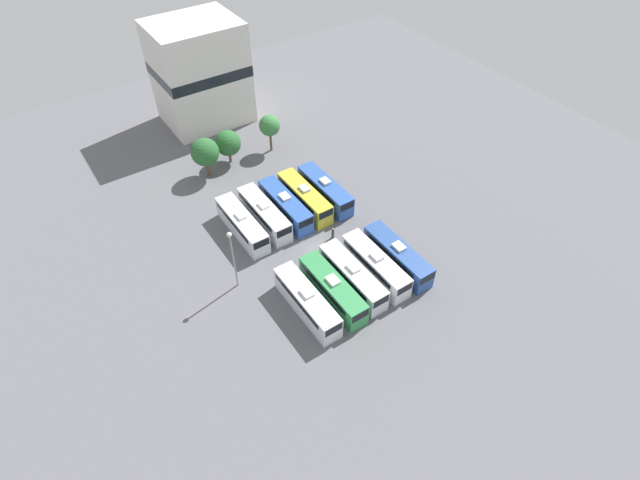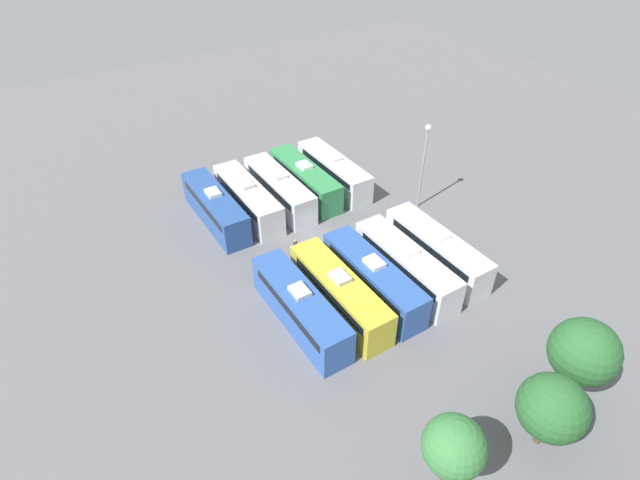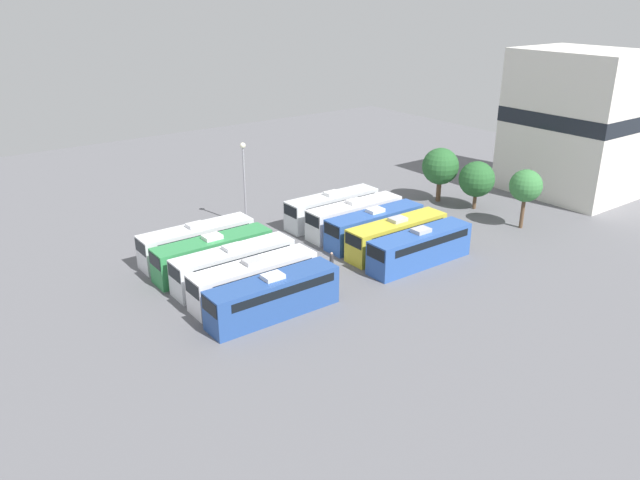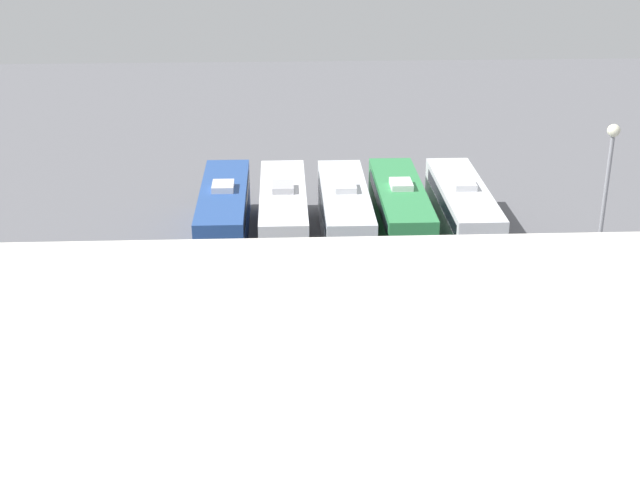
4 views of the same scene
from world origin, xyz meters
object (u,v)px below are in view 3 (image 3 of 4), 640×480
object	(u,v)px
bus_2	(234,265)
tree_0	(440,166)
bus_5	(332,207)
tree_2	(526,186)
bus_0	(197,241)
bus_7	(375,225)
bus_1	(214,254)
light_pole	(244,171)
bus_4	(274,295)
worker_person	(332,262)
tree_1	(477,179)
depot_building	(576,123)
bus_9	(420,247)
bus_3	(254,279)
bus_6	(355,216)
bus_8	(397,235)

from	to	relation	value
bus_2	tree_0	bearing A→B (deg)	99.45
bus_5	tree_2	xyz separation A→B (m)	(13.19, 15.07, 2.89)
bus_0	bus_7	bearing A→B (deg)	67.12
bus_1	light_pole	world-z (taller)	light_pole
bus_4	bus_7	world-z (taller)	same
bus_1	bus_5	xyz separation A→B (m)	(-3.62, 16.12, 0.00)
worker_person	tree_0	xyz separation A→B (m)	(-7.96, 22.19, 3.43)
bus_7	light_pole	world-z (taller)	light_pole
bus_0	tree_1	bearing A→B (deg)	79.30
bus_1	bus_5	distance (m)	16.52
worker_person	tree_2	world-z (taller)	tree_2
bus_5	tree_1	world-z (taller)	tree_1
bus_1	depot_building	size ratio (longest dim) A/B	0.64
bus_0	light_pole	bearing A→B (deg)	121.50
bus_2	worker_person	distance (m)	8.79
bus_9	light_pole	xyz separation A→B (m)	(-18.32, -7.62, 4.25)
bus_3	worker_person	size ratio (longest dim) A/B	6.20
tree_2	bus_2	bearing A→B (deg)	-101.68
bus_3	tree_1	world-z (taller)	tree_1
bus_1	depot_building	world-z (taller)	depot_building
bus_6	bus_7	distance (m)	3.30
bus_3	bus_2	bearing A→B (deg)	178.20
worker_person	tree_0	world-z (taller)	tree_0
bus_8	depot_building	distance (m)	30.80
bus_3	bus_8	size ratio (longest dim) A/B	1.00
bus_5	bus_7	size ratio (longest dim) A/B	1.00
bus_4	bus_7	xyz separation A→B (m)	(-6.76, 16.29, 0.00)
bus_4	tree_2	size ratio (longest dim) A/B	1.71
bus_7	bus_9	world-z (taller)	same
bus_3	worker_person	bearing A→B (deg)	93.98
bus_3	bus_7	world-z (taller)	same
tree_1	worker_person	bearing A→B (deg)	-81.35
bus_1	bus_2	world-z (taller)	same
worker_person	depot_building	size ratio (longest dim) A/B	0.10
bus_7	tree_2	size ratio (longest dim) A/B	1.71
bus_2	tree_0	world-z (taller)	tree_0
bus_4	bus_6	size ratio (longest dim) A/B	1.00
depot_building	bus_2	bearing A→B (deg)	-92.38
bus_5	light_pole	xyz separation A→B (m)	(-4.89, -7.86, 4.25)
worker_person	depot_building	xyz separation A→B (m)	(-0.99, 37.61, 7.82)
bus_6	bus_2	bearing A→B (deg)	-78.53
bus_1	tree_2	bearing A→B (deg)	72.94
bus_2	light_pole	xyz separation A→B (m)	(-11.69, 7.97, 4.25)
light_pole	tree_2	xyz separation A→B (m)	(18.08, 22.93, -1.36)
bus_6	bus_9	size ratio (longest dim) A/B	1.00
tree_1	depot_building	bearing A→B (deg)	79.58
bus_0	worker_person	bearing A→B (deg)	41.12
bus_1	tree_0	bearing A→B (deg)	93.52
worker_person	tree_1	xyz separation A→B (m)	(-3.58, 23.52, 2.69)
bus_2	bus_5	bearing A→B (deg)	113.24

